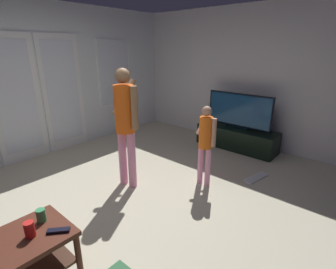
{
  "coord_description": "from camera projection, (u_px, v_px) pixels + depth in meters",
  "views": [
    {
      "loc": [
        -1.53,
        -2.11,
        1.81
      ],
      "look_at": [
        0.71,
        -0.16,
        0.78
      ],
      "focal_mm": 27.19,
      "sensor_mm": 36.0,
      "label": 1
    }
  ],
  "objects": [
    {
      "name": "tv_remote_black",
      "position": [
        58.0,
        230.0,
        1.97
      ],
      "size": [
        0.16,
        0.15,
        0.02
      ],
      "primitive_type": "cube",
      "rotation": [
        0.0,
        0.0,
        -0.71
      ],
      "color": "black",
      "rests_on": "coffee_table"
    },
    {
      "name": "tv_stand",
      "position": [
        237.0,
        138.0,
        4.76
      ],
      "size": [
        0.48,
        1.47,
        0.39
      ],
      "color": "black",
      "rests_on": "ground_plane"
    },
    {
      "name": "cup_by_laptop",
      "position": [
        41.0,
        215.0,
        2.08
      ],
      "size": [
        0.07,
        0.07,
        0.11
      ],
      "primitive_type": "cylinder",
      "color": "#378E55",
      "rests_on": "coffee_table"
    },
    {
      "name": "flat_screen_tv",
      "position": [
        239.0,
        111.0,
        4.59
      ],
      "size": [
        0.08,
        1.21,
        0.64
      ],
      "color": "black",
      "rests_on": "tv_stand"
    },
    {
      "name": "cup_near_edge",
      "position": [
        30.0,
        229.0,
        1.91
      ],
      "size": [
        0.08,
        0.08,
        0.13
      ],
      "primitive_type": "cylinder",
      "color": "red",
      "rests_on": "coffee_table"
    },
    {
      "name": "person_adult",
      "position": [
        126.0,
        119.0,
        3.24
      ],
      "size": [
        0.53,
        0.47,
        1.57
      ],
      "color": "pink",
      "rests_on": "ground_plane"
    },
    {
      "name": "wall_back_with_doors",
      "position": [
        25.0,
        84.0,
        4.08
      ],
      "size": [
        6.22,
        0.09,
        2.57
      ],
      "color": "silver",
      "rests_on": "ground_plane"
    },
    {
      "name": "ground_plane",
      "position": [
        118.0,
        210.0,
        2.99
      ],
      "size": [
        6.22,
        4.72,
        0.02
      ],
      "primitive_type": "cube",
      "color": "beige"
    },
    {
      "name": "loose_keyboard",
      "position": [
        256.0,
        178.0,
        3.69
      ],
      "size": [
        0.46,
        0.21,
        0.02
      ],
      "color": "white",
      "rests_on": "ground_plane"
    },
    {
      "name": "person_child",
      "position": [
        206.0,
        139.0,
        3.35
      ],
      "size": [
        0.42,
        0.31,
        1.1
      ],
      "color": "pink",
      "rests_on": "ground_plane"
    },
    {
      "name": "wall_right_plain",
      "position": [
        244.0,
        77.0,
        4.77
      ],
      "size": [
        0.06,
        4.72,
        2.54
      ],
      "color": "silver",
      "rests_on": "ground_plane"
    }
  ]
}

